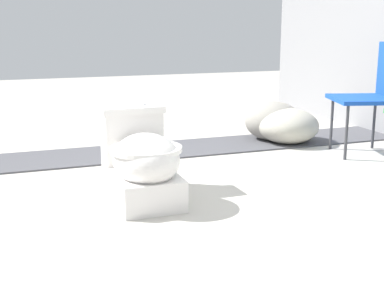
{
  "coord_description": "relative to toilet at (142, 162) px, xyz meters",
  "views": [
    {
      "loc": [
        2.73,
        -0.82,
        0.99
      ],
      "look_at": [
        -0.08,
        0.19,
        0.3
      ],
      "focal_mm": 50.0,
      "sensor_mm": 36.0,
      "label": 1
    }
  ],
  "objects": [
    {
      "name": "ground_plane",
      "position": [
        0.08,
        0.11,
        -0.22
      ],
      "size": [
        14.0,
        14.0,
        0.0
      ],
      "primitive_type": "plane",
      "color": "#B7B2A8"
    },
    {
      "name": "gravel_strip",
      "position": [
        -1.08,
        0.61,
        -0.21
      ],
      "size": [
        0.56,
        8.0,
        0.01
      ],
      "primitive_type": "cube",
      "color": "#4C4C51",
      "rests_on": "ground"
    },
    {
      "name": "toilet",
      "position": [
        0.0,
        0.0,
        0.0
      ],
      "size": [
        0.64,
        0.4,
        0.52
      ],
      "rotation": [
        0.0,
        0.0,
        0.02
      ],
      "color": "white",
      "rests_on": "ground"
    },
    {
      "name": "folding_chair_left",
      "position": [
        -0.46,
        1.93,
        0.29
      ],
      "size": [
        0.54,
        0.54,
        0.83
      ],
      "rotation": [
        0.0,
        0.0,
        -1.85
      ],
      "color": "#1947B2",
      "rests_on": "ground"
    },
    {
      "name": "boulder_near",
      "position": [
        -1.0,
        1.5,
        -0.08
      ],
      "size": [
        0.54,
        0.55,
        0.29
      ],
      "primitive_type": "ellipsoid",
      "rotation": [
        0.0,
        0.0,
        1.67
      ],
      "color": "#ADA899",
      "rests_on": "ground"
    },
    {
      "name": "boulder_far",
      "position": [
        -1.14,
        1.43,
        -0.06
      ],
      "size": [
        0.52,
        0.57,
        0.33
      ],
      "primitive_type": "ellipsoid",
      "rotation": [
        0.0,
        0.0,
        1.31
      ],
      "color": "gray",
      "rests_on": "ground"
    }
  ]
}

